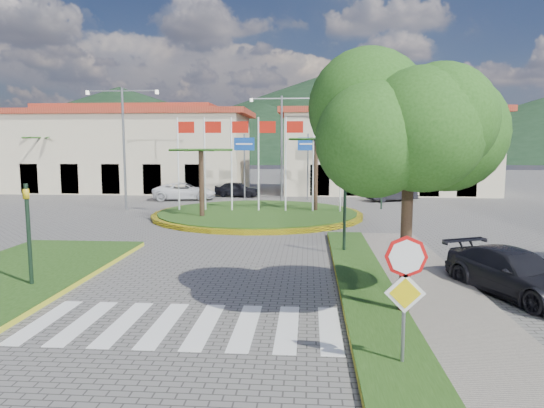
# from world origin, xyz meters

# --- Properties ---
(sidewalk_right) EXTENTS (4.00, 28.00, 0.15)m
(sidewalk_right) POSITION_xyz_m (6.00, 2.00, 0.07)
(sidewalk_right) COLOR gray
(sidewalk_right) RESTS_ON ground
(verge_right) EXTENTS (1.60, 28.00, 0.18)m
(verge_right) POSITION_xyz_m (4.80, 2.00, 0.09)
(verge_right) COLOR #204112
(verge_right) RESTS_ON ground
(crosswalk) EXTENTS (8.00, 3.00, 0.01)m
(crosswalk) POSITION_xyz_m (0.00, 4.00, 0.01)
(crosswalk) COLOR silver
(crosswalk) RESTS_ON ground
(roundabout_island) EXTENTS (12.70, 12.70, 6.00)m
(roundabout_island) POSITION_xyz_m (0.00, 22.00, 0.18)
(roundabout_island) COLOR yellow
(roundabout_island) RESTS_ON ground
(stop_sign) EXTENTS (0.80, 0.11, 2.65)m
(stop_sign) POSITION_xyz_m (4.90, 1.96, 1.79)
(stop_sign) COLOR slate
(stop_sign) RESTS_ON ground
(deciduous_tree) EXTENTS (3.60, 3.60, 6.80)m
(deciduous_tree) POSITION_xyz_m (5.50, 5.00, 5.18)
(deciduous_tree) COLOR black
(deciduous_tree) RESTS_ON ground
(traffic_light_left) EXTENTS (0.15, 0.18, 3.20)m
(traffic_light_left) POSITION_xyz_m (-5.20, 6.50, 1.94)
(traffic_light_left) COLOR black
(traffic_light_left) RESTS_ON ground
(traffic_light_right) EXTENTS (0.15, 0.18, 3.20)m
(traffic_light_right) POSITION_xyz_m (4.50, 12.00, 1.94)
(traffic_light_right) COLOR black
(traffic_light_right) RESTS_ON ground
(traffic_light_far) EXTENTS (0.18, 0.15, 3.20)m
(traffic_light_far) POSITION_xyz_m (8.00, 26.00, 1.94)
(traffic_light_far) COLOR black
(traffic_light_far) RESTS_ON ground
(direction_sign_west) EXTENTS (1.60, 0.14, 5.20)m
(direction_sign_west) POSITION_xyz_m (-2.00, 30.97, 3.53)
(direction_sign_west) COLOR slate
(direction_sign_west) RESTS_ON ground
(direction_sign_east) EXTENTS (1.60, 0.14, 5.20)m
(direction_sign_east) POSITION_xyz_m (3.00, 30.97, 3.53)
(direction_sign_east) COLOR slate
(direction_sign_east) RESTS_ON ground
(street_lamp_centre) EXTENTS (4.80, 0.16, 8.00)m
(street_lamp_centre) POSITION_xyz_m (1.00, 30.00, 4.50)
(street_lamp_centre) COLOR slate
(street_lamp_centre) RESTS_ON ground
(street_lamp_west) EXTENTS (4.80, 0.16, 8.00)m
(street_lamp_west) POSITION_xyz_m (-9.00, 24.00, 4.50)
(street_lamp_west) COLOR slate
(street_lamp_west) RESTS_ON ground
(building_left) EXTENTS (23.32, 9.54, 8.05)m
(building_left) POSITION_xyz_m (-14.00, 38.00, 3.90)
(building_left) COLOR beige
(building_left) RESTS_ON ground
(building_right) EXTENTS (19.08, 9.54, 8.05)m
(building_right) POSITION_xyz_m (10.00, 38.00, 3.90)
(building_right) COLOR beige
(building_right) RESTS_ON ground
(hill_far_west) EXTENTS (140.00, 140.00, 22.00)m
(hill_far_west) POSITION_xyz_m (-55.00, 140.00, 11.00)
(hill_far_west) COLOR black
(hill_far_west) RESTS_ON ground
(hill_far_mid) EXTENTS (180.00, 180.00, 30.00)m
(hill_far_mid) POSITION_xyz_m (15.00, 160.00, 15.00)
(hill_far_mid) COLOR black
(hill_far_mid) RESTS_ON ground
(hill_near_back) EXTENTS (110.00, 110.00, 16.00)m
(hill_near_back) POSITION_xyz_m (-10.00, 130.00, 8.00)
(hill_near_back) COLOR black
(hill_near_back) RESTS_ON ground
(white_van) EXTENTS (5.23, 3.05, 1.37)m
(white_van) POSITION_xyz_m (-6.73, 30.47, 0.68)
(white_van) COLOR white
(white_van) RESTS_ON ground
(car_dark_a) EXTENTS (3.95, 2.16, 1.27)m
(car_dark_a) POSITION_xyz_m (-2.93, 33.12, 0.64)
(car_dark_a) COLOR black
(car_dark_a) RESTS_ON ground
(car_dark_b) EXTENTS (4.17, 2.78, 1.30)m
(car_dark_b) POSITION_xyz_m (9.51, 30.78, 0.65)
(car_dark_b) COLOR black
(car_dark_b) RESTS_ON ground
(car_side_right) EXTENTS (3.49, 4.93, 1.33)m
(car_side_right) POSITION_xyz_m (9.02, 7.00, 0.66)
(car_side_right) COLOR black
(car_side_right) RESTS_ON ground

